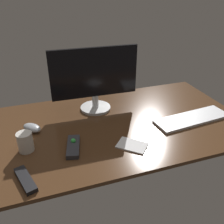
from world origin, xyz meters
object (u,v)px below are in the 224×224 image
(computer_mouse, at_px, (32,128))
(tv_remote, at_px, (25,180))
(keyboard, at_px, (192,119))
(media_remote, at_px, (73,146))
(notepad, at_px, (132,145))
(monitor, at_px, (95,79))
(coffee_mug, at_px, (25,142))

(computer_mouse, bearing_deg, tv_remote, -46.01)
(keyboard, distance_m, tv_remote, 0.96)
(media_remote, bearing_deg, computer_mouse, 51.89)
(media_remote, distance_m, notepad, 0.29)
(keyboard, bearing_deg, tv_remote, -172.89)
(monitor, bearing_deg, notepad, -79.54)
(computer_mouse, height_order, tv_remote, computer_mouse)
(media_remote, xyz_separation_m, tv_remote, (-0.23, -0.16, -0.00))
(monitor, distance_m, tv_remote, 0.71)
(computer_mouse, relative_size, notepad, 0.79)
(monitor, distance_m, media_remote, 0.46)
(media_remote, bearing_deg, tv_remote, 138.08)
(tv_remote, relative_size, notepad, 1.16)
(monitor, distance_m, keyboard, 0.62)
(media_remote, bearing_deg, notepad, -91.24)
(monitor, height_order, tv_remote, monitor)
(keyboard, height_order, coffee_mug, coffee_mug)
(computer_mouse, distance_m, media_remote, 0.29)
(monitor, height_order, coffee_mug, monitor)
(coffee_mug, height_order, notepad, coffee_mug)
(tv_remote, xyz_separation_m, notepad, (0.51, 0.08, -0.01))
(media_remote, bearing_deg, monitor, -16.80)
(media_remote, distance_m, tv_remote, 0.28)
(notepad, bearing_deg, media_remote, 165.00)
(monitor, bearing_deg, computer_mouse, -159.32)
(keyboard, bearing_deg, computer_mouse, 163.36)
(tv_remote, distance_m, coffee_mug, 0.22)
(keyboard, relative_size, notepad, 3.18)
(keyboard, xyz_separation_m, computer_mouse, (-0.89, 0.18, 0.01))
(keyboard, distance_m, coffee_mug, 0.93)
(monitor, relative_size, tv_remote, 3.14)
(notepad, bearing_deg, tv_remote, -170.91)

